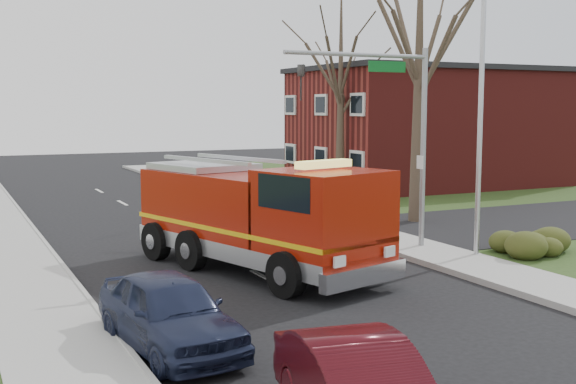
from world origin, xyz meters
name	(u,v)px	position (x,y,z in m)	size (l,w,h in m)	color
ground	(265,278)	(0.00, 0.00, 0.00)	(120.00, 120.00, 0.00)	black
sidewalk_right	(441,256)	(6.20, 0.00, 0.07)	(2.40, 80.00, 0.15)	#9C9C96
sidewalk_left	(37,300)	(-6.20, 0.00, 0.07)	(2.40, 80.00, 0.15)	#9C9C96
brick_building	(429,127)	(19.00, 18.00, 3.66)	(15.40, 10.40, 7.25)	maroon
health_center_sign	(356,187)	(10.50, 12.50, 0.88)	(0.12, 2.00, 1.40)	#53131C
hedge_corner	(530,239)	(9.00, -1.00, 0.58)	(2.80, 2.00, 0.90)	#313E16
bare_tree_near	(419,44)	(9.50, 6.00, 7.41)	(6.00, 6.00, 12.00)	#3C2F23
bare_tree_far	(341,76)	(11.00, 15.00, 6.49)	(5.25, 5.25, 10.50)	#3C2F23
traffic_signal_mast	(392,111)	(5.21, 1.50, 4.71)	(5.29, 0.18, 6.80)	gray
streetlight_pole	(479,117)	(7.14, -0.50, 4.55)	(1.48, 0.16, 8.40)	#B7BABF
fire_engine	(259,219)	(0.20, 0.86, 1.56)	(5.21, 9.03, 3.45)	maroon
parked_car_maroon	(169,312)	(-4.20, -4.76, 0.77)	(1.82, 4.52, 1.54)	#1A213B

